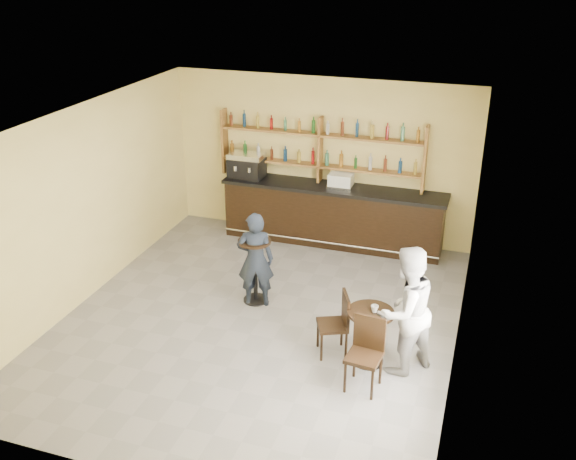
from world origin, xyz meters
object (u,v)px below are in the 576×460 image
(espresso_machine, at_px, (247,165))
(bar_counter, at_px, (333,215))
(pastry_case, at_px, (341,181))
(chair_west, at_px, (332,325))
(cafe_table, at_px, (369,337))
(chair_south, at_px, (364,356))
(pedestal_table, at_px, (255,271))
(patron_second, at_px, (405,310))
(man_main, at_px, (255,260))

(espresso_machine, bearing_deg, bar_counter, 4.03)
(pastry_case, height_order, chair_west, pastry_case)
(espresso_machine, distance_m, cafe_table, 5.06)
(espresso_machine, bearing_deg, cafe_table, -44.33)
(chair_west, bearing_deg, chair_south, 18.61)
(espresso_machine, xyz_separation_m, pedestal_table, (1.16, -2.61, -0.87))
(pastry_case, bearing_deg, bar_counter, -174.27)
(cafe_table, height_order, chair_south, chair_south)
(bar_counter, relative_size, patron_second, 2.34)
(bar_counter, bearing_deg, pastry_case, 0.00)
(chair_west, height_order, chair_south, chair_south)
(patron_second, bearing_deg, chair_south, 5.80)
(bar_counter, distance_m, man_main, 2.76)
(espresso_machine, bearing_deg, chair_west, -49.07)
(pastry_case, relative_size, patron_second, 0.25)
(man_main, height_order, chair_west, man_main)
(espresso_machine, bearing_deg, pastry_case, 4.03)
(pastry_case, distance_m, cafe_table, 4.05)
(man_main, xyz_separation_m, patron_second, (2.55, -1.00, 0.12))
(man_main, distance_m, chair_west, 1.84)
(bar_counter, xyz_separation_m, cafe_table, (1.51, -3.71, -0.17))
(pastry_case, distance_m, man_main, 2.84)
(man_main, xyz_separation_m, chair_west, (1.54, -0.96, -0.33))
(man_main, distance_m, cafe_table, 2.35)
(bar_counter, distance_m, cafe_table, 4.00)
(bar_counter, xyz_separation_m, patron_second, (1.97, -3.70, 0.34))
(pastry_case, bearing_deg, pedestal_table, -100.66)
(pastry_case, bearing_deg, patron_second, -57.95)
(espresso_machine, bearing_deg, patron_second, -40.49)
(pastry_case, height_order, chair_south, pastry_case)
(pastry_case, distance_m, pedestal_table, 2.82)
(cafe_table, bearing_deg, chair_west, 174.81)
(espresso_machine, bearing_deg, pedestal_table, -61.92)
(espresso_machine, bearing_deg, man_main, -61.85)
(espresso_machine, distance_m, chair_south, 5.53)
(bar_counter, bearing_deg, cafe_table, -67.86)
(pastry_case, relative_size, chair_south, 0.46)
(espresso_machine, height_order, man_main, espresso_machine)
(cafe_table, height_order, chair_west, chair_west)
(pedestal_table, distance_m, man_main, 0.27)
(man_main, bearing_deg, cafe_table, 136.62)
(bar_counter, distance_m, chair_south, 4.58)
(chair_west, bearing_deg, pedestal_table, -147.67)
(cafe_table, xyz_separation_m, chair_west, (-0.55, 0.05, 0.06))
(bar_counter, height_order, espresso_machine, espresso_machine)
(chair_west, distance_m, chair_south, 0.88)
(espresso_machine, relative_size, cafe_table, 0.82)
(patron_second, bearing_deg, pastry_case, -113.75)
(espresso_machine, relative_size, man_main, 0.42)
(bar_counter, height_order, chair_west, bar_counter)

